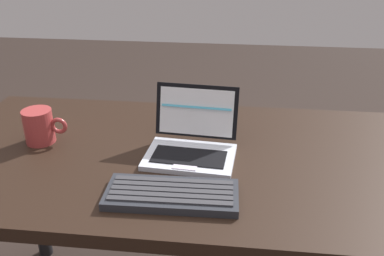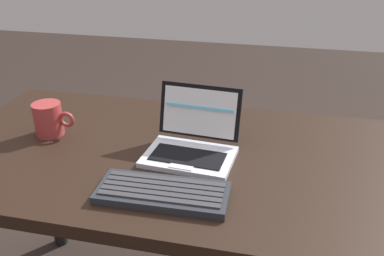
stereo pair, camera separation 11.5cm
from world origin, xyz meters
name	(u,v)px [view 1 (the left image)]	position (x,y,z in m)	size (l,w,h in m)	color
desk	(210,179)	(0.00, 0.00, 0.65)	(1.62, 0.74, 0.73)	black
laptop_front	(192,143)	(-0.06, 0.00, 0.77)	(0.26, 0.23, 0.18)	silver
external_keyboard	(172,194)	(-0.08, -0.22, 0.75)	(0.32, 0.14, 0.03)	#292B32
coffee_mug	(40,126)	(-0.52, 0.03, 0.79)	(0.13, 0.09, 0.10)	#AA3838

